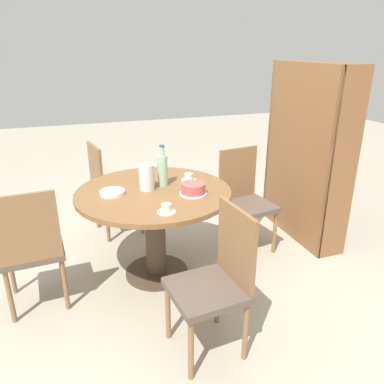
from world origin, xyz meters
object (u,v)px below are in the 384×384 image
at_px(chair_d, 111,187).
at_px(bookshelf, 305,157).
at_px(cake_main, 193,189).
at_px(chair_c, 245,198).
at_px(chair_a, 31,247).
at_px(cup_a, 189,178).
at_px(chair_b, 216,279).
at_px(cup_b, 166,209).
at_px(water_bottle, 163,169).
at_px(coffee_pot, 147,176).

distance_m(chair_d, bookshelf, 1.93).
bearing_deg(cake_main, chair_c, 121.11).
relative_size(chair_a, cup_a, 7.38).
xyz_separation_m(chair_a, chair_b, (0.78, 1.07, 0.00)).
bearing_deg(chair_c, cup_b, -153.73).
bearing_deg(chair_b, chair_c, 140.76).
relative_size(chair_b, cake_main, 4.42).
distance_m(chair_b, cup_a, 1.09).
xyz_separation_m(chair_b, bookshelf, (-1.18, 1.41, 0.31)).
bearing_deg(chair_c, cup_a, 179.13).
bearing_deg(cake_main, bookshelf, 108.90).
height_order(chair_b, cake_main, chair_b).
xyz_separation_m(bookshelf, cake_main, (0.44, -1.30, -0.01)).
height_order(chair_d, cup_a, chair_d).
relative_size(chair_d, water_bottle, 2.83).
height_order(cake_main, cup_a, cake_main).
xyz_separation_m(bookshelf, cup_b, (0.70, -1.58, -0.03)).
relative_size(coffee_pot, cup_b, 1.88).
distance_m(chair_a, coffee_pot, 0.96).
relative_size(chair_b, chair_d, 1.00).
height_order(chair_c, cake_main, chair_c).
height_order(bookshelf, cake_main, bookshelf).
distance_m(coffee_pot, cup_b, 0.48).
bearing_deg(water_bottle, bookshelf, 96.95).
xyz_separation_m(cake_main, cup_a, (-0.31, 0.07, -0.02)).
distance_m(chair_d, cup_a, 1.00).
bearing_deg(chair_b, chair_a, -131.51).
bearing_deg(chair_a, chair_b, 139.83).
bearing_deg(bookshelf, chair_c, 95.09).
bearing_deg(cake_main, chair_a, -92.22).
relative_size(chair_a, water_bottle, 2.83).
height_order(chair_a, chair_d, same).
bearing_deg(water_bottle, chair_a, -77.77).
xyz_separation_m(chair_a, chair_d, (-1.03, 0.68, 0.00)).
bearing_deg(water_bottle, coffee_pot, -70.56).
distance_m(chair_a, cake_main, 1.22).
xyz_separation_m(coffee_pot, cake_main, (0.22, 0.31, -0.07)).
bearing_deg(coffee_pot, chair_a, -78.98).
xyz_separation_m(chair_a, water_bottle, (-0.22, 1.02, 0.40)).
relative_size(coffee_pot, cup_a, 1.88).
bearing_deg(chair_b, chair_d, -173.34).
xyz_separation_m(chair_d, coffee_pot, (0.86, 0.19, 0.37)).
xyz_separation_m(cake_main, cup_b, (0.26, -0.28, -0.02)).
relative_size(cake_main, cup_a, 1.67).
distance_m(chair_d, cake_main, 1.22).
relative_size(bookshelf, coffee_pot, 7.01).
xyz_separation_m(chair_a, cup_a, (-0.26, 1.25, 0.29)).
bearing_deg(cup_a, coffee_pot, -76.30).
relative_size(chair_d, cup_b, 7.38).
bearing_deg(coffee_pot, cup_b, 3.13).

